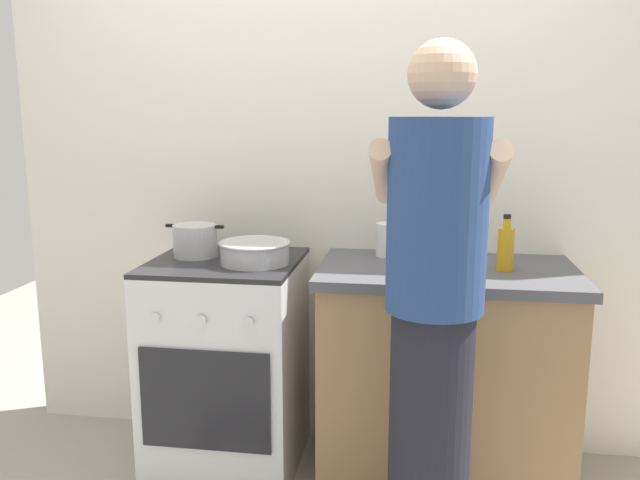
# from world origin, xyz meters

# --- Properties ---
(back_wall) EXTENTS (3.20, 0.10, 2.50)m
(back_wall) POSITION_xyz_m (0.20, 0.50, 1.25)
(back_wall) COLOR silver
(back_wall) RESTS_ON ground
(countertop) EXTENTS (1.00, 0.60, 0.90)m
(countertop) POSITION_xyz_m (0.55, 0.15, 0.45)
(countertop) COLOR #99724C
(countertop) RESTS_ON ground
(stove_range) EXTENTS (0.60, 0.62, 0.90)m
(stove_range) POSITION_xyz_m (-0.35, 0.15, 0.45)
(stove_range) COLOR silver
(stove_range) RESTS_ON ground
(pot) EXTENTS (0.25, 0.18, 0.13)m
(pot) POSITION_xyz_m (-0.49, 0.19, 0.97)
(pot) COLOR #B2B2B7
(pot) RESTS_ON stove_range
(mixing_bowl) EXTENTS (0.29, 0.29, 0.09)m
(mixing_bowl) POSITION_xyz_m (-0.21, 0.10, 0.95)
(mixing_bowl) COLOR #B7B7BC
(mixing_bowl) RESTS_ON stove_range
(utensil_crock) EXTENTS (0.10, 0.10, 0.33)m
(utensil_crock) POSITION_xyz_m (0.31, 0.32, 0.99)
(utensil_crock) COLOR silver
(utensil_crock) RESTS_ON countertop
(spice_bottle) EXTENTS (0.04, 0.04, 0.08)m
(spice_bottle) POSITION_xyz_m (0.64, 0.12, 0.94)
(spice_bottle) COLOR silver
(spice_bottle) RESTS_ON countertop
(oil_bottle) EXTENTS (0.06, 0.06, 0.22)m
(oil_bottle) POSITION_xyz_m (0.76, 0.13, 0.99)
(oil_bottle) COLOR gold
(oil_bottle) RESTS_ON countertop
(person) EXTENTS (0.41, 0.50, 1.70)m
(person) POSITION_xyz_m (0.49, -0.42, 0.86)
(person) COLOR black
(person) RESTS_ON ground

